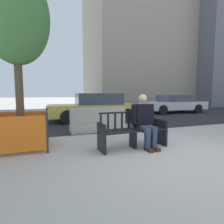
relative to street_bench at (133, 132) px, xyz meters
The scene contains 10 objects.
ground_plane 1.19m from the street_bench, 53.32° to the right, with size 200.00×200.00×0.00m, color #B7B2A8.
street_asphalt 7.84m from the street_bench, 85.10° to the left, with size 120.00×12.00×0.01m, color #28282B.
street_bench is the anchor object (origin of this frame).
seated_person 0.42m from the street_bench, ahead, with size 0.58×0.73×1.31m.
jersey_barrier_centre 2.24m from the street_bench, 96.42° to the left, with size 2.00×0.68×0.84m.
street_tree 3.80m from the street_bench, 160.93° to the left, with size 1.51×1.51×4.16m.
construction_fence 2.71m from the street_bench, 160.93° to the left, with size 1.23×1.23×0.92m.
car_taxi_near 4.89m from the street_bench, 85.76° to the left, with size 4.66×2.13×1.38m.
car_sedan_mid 9.46m from the street_bench, 44.79° to the left, with size 4.75×2.07×1.29m.
building_centre_right 21.36m from the street_bench, 61.31° to the left, with size 12.28×9.22×21.54m.
Camera 1 is at (-2.60, -2.90, 1.30)m, focal length 28.00 mm.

